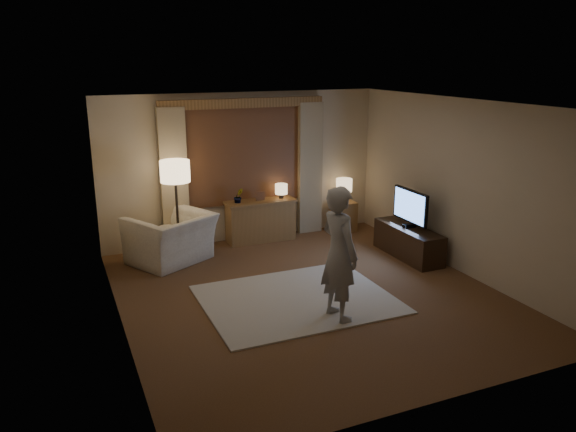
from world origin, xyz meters
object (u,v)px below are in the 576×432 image
sideboard (261,222)px  armchair (171,239)px  person (339,253)px  tv_stand (408,242)px  side_table (343,216)px

sideboard → armchair: (-1.69, -0.45, 0.04)m
sideboard → person: 3.33m
tv_stand → person: bearing=-143.9°
side_table → person: 3.77m
sideboard → person: (-0.20, -3.29, 0.51)m
armchair → side_table: armchair is taller
side_table → tv_stand: size_ratio=0.40×
armchair → side_table: bearing=157.3°
armchair → tv_stand: 3.84m
side_table → person: bearing=-119.6°
armchair → tv_stand: (3.62, -1.28, -0.14)m
sideboard → armchair: size_ratio=1.00×
side_table → person: size_ratio=0.33×
sideboard → tv_stand: 2.60m
sideboard → armchair: 1.75m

